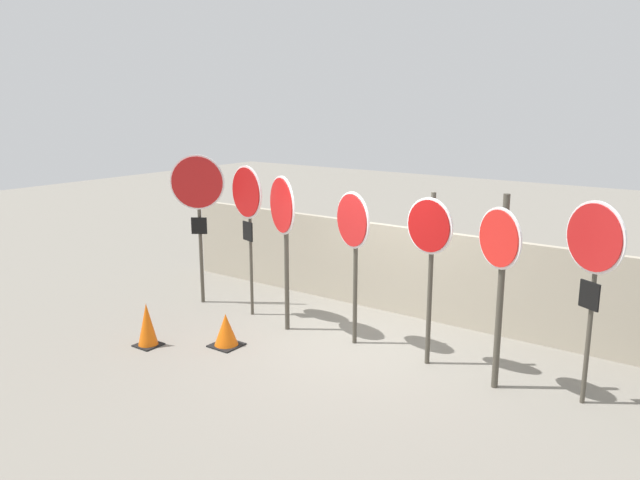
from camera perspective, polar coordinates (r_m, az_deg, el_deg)
The scene contains 11 objects.
ground_plane at distance 9.27m, azimuth 3.26°, elevation -9.48°, with size 40.00×40.00×0.00m, color gray.
fence_back at distance 10.35m, azimuth 8.09°, elevation -2.89°, with size 9.48×0.12×1.48m.
stop_sign_0 at distance 10.80m, azimuth -11.11°, elevation 4.11°, with size 0.79×0.54×2.60m.
stop_sign_1 at distance 10.04m, azimuth -6.69°, elevation 3.42°, with size 0.82×0.27×2.49m.
stop_sign_2 at distance 9.35m, azimuth -3.41°, elevation 1.93°, with size 0.79×0.44×2.40m.
stop_sign_3 at distance 8.81m, azimuth 3.04°, elevation 0.70°, with size 0.74×0.36×2.25m.
stop_sign_4 at distance 8.19m, azimuth 9.97°, elevation -0.16°, with size 0.72×0.21×2.34m.
stop_sign_5 at distance 7.70m, azimuth 16.11°, elevation -1.80°, with size 0.65×0.40×2.43m.
stop_sign_6 at distance 7.59m, azimuth 23.74°, elevation -1.15°, with size 0.72×0.44×2.42m.
traffic_cone_0 at distance 9.21m, azimuth -8.60°, elevation -8.16°, with size 0.42×0.42×0.49m.
traffic_cone_1 at distance 9.43m, azimuth -15.52°, elevation -7.49°, with size 0.34×0.34×0.64m.
Camera 1 is at (4.58, -7.26, 3.49)m, focal length 35.00 mm.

